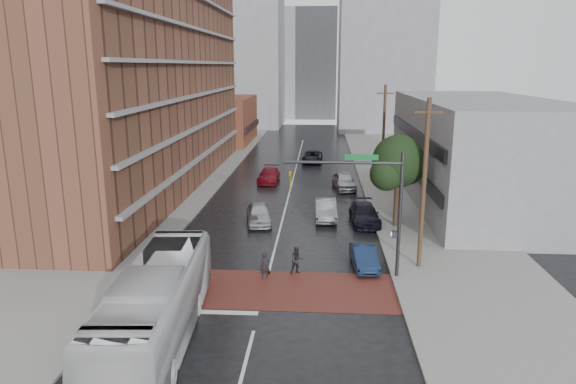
# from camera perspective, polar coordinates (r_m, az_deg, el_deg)

# --- Properties ---
(ground) EXTENTS (160.00, 160.00, 0.00)m
(ground) POSITION_cam_1_polar(r_m,az_deg,el_deg) (27.63, -2.75, -11.17)
(ground) COLOR black
(ground) RESTS_ON ground
(crosswalk) EXTENTS (14.00, 5.00, 0.02)m
(crosswalk) POSITION_cam_1_polar(r_m,az_deg,el_deg) (28.07, -2.63, -10.72)
(crosswalk) COLOR maroon
(crosswalk) RESTS_ON ground
(sidewalk_west) EXTENTS (9.00, 90.00, 0.15)m
(sidewalk_west) POSITION_cam_1_polar(r_m,az_deg,el_deg) (53.19, -12.10, 0.94)
(sidewalk_west) COLOR gray
(sidewalk_west) RESTS_ON ground
(sidewalk_east) EXTENTS (9.00, 90.00, 0.15)m
(sidewalk_east) POSITION_cam_1_polar(r_m,az_deg,el_deg) (51.91, 13.14, 0.57)
(sidewalk_east) COLOR gray
(sidewalk_east) RESTS_ON ground
(apartment_block) EXTENTS (10.00, 44.00, 28.00)m
(apartment_block) POSITION_cam_1_polar(r_m,az_deg,el_deg) (51.76, -15.99, 15.91)
(apartment_block) COLOR brown
(apartment_block) RESTS_ON ground
(storefront_west) EXTENTS (8.00, 16.00, 7.00)m
(storefront_west) POSITION_cam_1_polar(r_m,az_deg,el_deg) (80.68, -7.02, 7.93)
(storefront_west) COLOR brown
(storefront_west) RESTS_ON ground
(building_east) EXTENTS (11.00, 26.00, 9.00)m
(building_east) POSITION_cam_1_polar(r_m,az_deg,el_deg) (47.42, 20.37, 4.28)
(building_east) COLOR gray
(building_east) RESTS_ON ground
(distant_tower_west) EXTENTS (18.00, 16.00, 32.00)m
(distant_tower_west) POSITION_cam_1_polar(r_m,az_deg,el_deg) (104.34, -5.85, 16.16)
(distant_tower_west) COLOR gray
(distant_tower_west) RESTS_ON ground
(distant_tower_east) EXTENTS (16.00, 14.00, 36.00)m
(distant_tower_east) POSITION_cam_1_polar(r_m,az_deg,el_deg) (97.70, 10.72, 17.33)
(distant_tower_east) COLOR gray
(distant_tower_east) RESTS_ON ground
(distant_tower_center) EXTENTS (12.00, 10.00, 24.00)m
(distant_tower_center) POSITION_cam_1_polar(r_m,az_deg,el_deg) (119.90, 2.40, 14.00)
(distant_tower_center) COLOR gray
(distant_tower_center) RESTS_ON ground
(street_tree) EXTENTS (4.20, 4.10, 6.90)m
(street_tree) POSITION_cam_1_polar(r_m,az_deg,el_deg) (37.97, 12.15, 3.00)
(street_tree) COLOR #332319
(street_tree) RESTS_ON ground
(signal_mast) EXTENTS (6.50, 0.30, 7.20)m
(signal_mast) POSITION_cam_1_polar(r_m,az_deg,el_deg) (28.39, 9.53, -0.51)
(signal_mast) COLOR #2D2D33
(signal_mast) RESTS_ON ground
(utility_pole_near) EXTENTS (1.60, 0.26, 10.00)m
(utility_pole_near) POSITION_cam_1_polar(r_m,az_deg,el_deg) (30.18, 14.87, 0.86)
(utility_pole_near) COLOR #473321
(utility_pole_near) RESTS_ON ground
(utility_pole_far) EXTENTS (1.60, 0.26, 10.00)m
(utility_pole_far) POSITION_cam_1_polar(r_m,az_deg,el_deg) (49.65, 10.55, 6.05)
(utility_pole_far) COLOR #473321
(utility_pole_far) RESTS_ON ground
(transit_bus) EXTENTS (3.67, 12.46, 3.43)m
(transit_bus) POSITION_cam_1_polar(r_m,az_deg,el_deg) (23.22, -14.42, -12.04)
(transit_bus) COLOR silver
(transit_bus) RESTS_ON ground
(pedestrian_a) EXTENTS (0.66, 0.55, 1.54)m
(pedestrian_a) POSITION_cam_1_polar(r_m,az_deg,el_deg) (29.09, -2.57, -8.19)
(pedestrian_a) COLOR black
(pedestrian_a) RESTS_ON ground
(pedestrian_b) EXTENTS (0.95, 0.86, 1.61)m
(pedestrian_b) POSITION_cam_1_polar(r_m,az_deg,el_deg) (29.70, 1.00, -7.63)
(pedestrian_b) COLOR black
(pedestrian_b) RESTS_ON ground
(car_travel_a) EXTENTS (2.55, 4.75, 1.54)m
(car_travel_a) POSITION_cam_1_polar(r_m,az_deg,el_deg) (39.06, -3.28, -2.39)
(car_travel_a) COLOR #AFB2B7
(car_travel_a) RESTS_ON ground
(car_travel_b) EXTENTS (1.78, 4.70, 1.53)m
(car_travel_b) POSITION_cam_1_polar(r_m,az_deg,el_deg) (40.18, 4.20, -1.95)
(car_travel_b) COLOR #A2A5A9
(car_travel_b) RESTS_ON ground
(car_travel_c) EXTENTS (2.14, 5.00, 1.44)m
(car_travel_c) POSITION_cam_1_polar(r_m,az_deg,el_deg) (52.85, -2.14, 1.87)
(car_travel_c) COLOR maroon
(car_travel_c) RESTS_ON ground
(suv_travel) EXTENTS (2.58, 5.17, 1.41)m
(suv_travel) POSITION_cam_1_polar(r_m,az_deg,el_deg) (63.82, 2.72, 3.93)
(suv_travel) COLOR black
(suv_travel) RESTS_ON ground
(car_parked_near) EXTENTS (1.64, 3.91, 1.26)m
(car_parked_near) POSITION_cam_1_polar(r_m,az_deg,el_deg) (31.02, 8.45, -7.17)
(car_parked_near) COLOR #122342
(car_parked_near) RESTS_ON ground
(car_parked_mid) EXTENTS (2.31, 5.12, 1.46)m
(car_parked_mid) POSITION_cam_1_polar(r_m,az_deg,el_deg) (39.43, 8.50, -2.43)
(car_parked_mid) COLOR black
(car_parked_mid) RESTS_ON ground
(car_parked_far) EXTENTS (2.52, 5.02, 1.64)m
(car_parked_far) POSITION_cam_1_polar(r_m,az_deg,el_deg) (50.09, 6.24, 1.25)
(car_parked_far) COLOR #ABACB3
(car_parked_far) RESTS_ON ground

